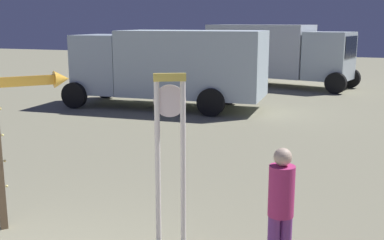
{
  "coord_description": "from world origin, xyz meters",
  "views": [
    {
      "loc": [
        3.46,
        -3.45,
        2.95
      ],
      "look_at": [
        0.43,
        4.51,
        1.2
      ],
      "focal_mm": 44.46,
      "sensor_mm": 36.0,
      "label": 1
    }
  ],
  "objects": [
    {
      "name": "standing_clock",
      "position": [
        1.08,
        2.01,
        1.42
      ],
      "size": [
        0.41,
        0.27,
        2.33
      ],
      "color": "white",
      "rests_on": "ground_plane"
    },
    {
      "name": "box_truck_near",
      "position": [
        -3.15,
        11.81,
        1.52
      ],
      "size": [
        6.99,
        2.97,
        2.68
      ],
      "color": "silver",
      "rests_on": "ground_plane"
    },
    {
      "name": "person_near_clock",
      "position": [
        2.58,
        1.75,
        0.88
      ],
      "size": [
        0.3,
        0.3,
        1.57
      ],
      "color": "#7A3A8A",
      "rests_on": "ground_plane"
    },
    {
      "name": "arrow_sign",
      "position": [
        -1.19,
        1.91,
        1.66
      ],
      "size": [
        0.85,
        0.97,
        2.53
      ],
      "color": "brown",
      "rests_on": "ground_plane"
    },
    {
      "name": "box_truck_far",
      "position": [
        -0.86,
        18.97,
        1.58
      ],
      "size": [
        7.25,
        3.74,
        2.84
      ],
      "color": "silver",
      "rests_on": "ground_plane"
    }
  ]
}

